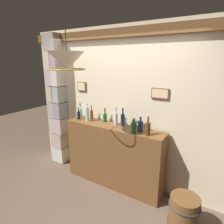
# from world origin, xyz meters

# --- Properties ---
(ground_plane) EXTENTS (12.00, 12.00, 0.00)m
(ground_plane) POSITION_xyz_m (0.00, 0.00, 0.00)
(ground_plane) COLOR brown
(panelled_rear_partition) EXTENTS (3.76, 0.15, 2.67)m
(panelled_rear_partition) POSITION_xyz_m (0.00, 1.10, 1.41)
(panelled_rear_partition) COLOR beige
(panelled_rear_partition) RESTS_ON ground
(stone_pillar) EXTENTS (0.34, 0.32, 2.60)m
(stone_pillar) POSITION_xyz_m (-1.39, 0.96, 1.31)
(stone_pillar) COLOR beige
(stone_pillar) RESTS_ON ground
(bar_shelf_unit) EXTENTS (1.73, 0.36, 1.08)m
(bar_shelf_unit) POSITION_xyz_m (0.00, 0.84, 0.54)
(bar_shelf_unit) COLOR brown
(bar_shelf_unit) RESTS_ON ground
(liquor_bottle_port) EXTENTS (0.06, 0.06, 0.26)m
(liquor_bottle_port) POSITION_xyz_m (-0.54, 0.95, 1.17)
(liquor_bottle_port) COLOR brown
(liquor_bottle_port) RESTS_ON bar_shelf_unit
(liquor_bottle_brandy) EXTENTS (0.06, 0.06, 0.30)m
(liquor_bottle_brandy) POSITION_xyz_m (-0.01, 0.93, 1.19)
(liquor_bottle_brandy) COLOR silver
(liquor_bottle_brandy) RESTS_ON bar_shelf_unit
(liquor_bottle_scotch) EXTENTS (0.08, 0.08, 0.29)m
(liquor_bottle_scotch) POSITION_xyz_m (0.62, 0.76, 1.18)
(liquor_bottle_scotch) COLOR #5D3214
(liquor_bottle_scotch) RESTS_ON bar_shelf_unit
(liquor_bottle_whiskey) EXTENTS (0.07, 0.07, 0.30)m
(liquor_bottle_whiskey) POSITION_xyz_m (0.12, 0.92, 1.19)
(liquor_bottle_whiskey) COLOR navy
(liquor_bottle_whiskey) RESTS_ON bar_shelf_unit
(liquor_bottle_bourbon) EXTENTS (0.08, 0.08, 0.26)m
(liquor_bottle_bourbon) POSITION_xyz_m (-0.82, 0.96, 1.17)
(liquor_bottle_bourbon) COLOR #A4DACA
(liquor_bottle_bourbon) RESTS_ON bar_shelf_unit
(liquor_bottle_gin) EXTENTS (0.07, 0.07, 0.31)m
(liquor_bottle_gin) POSITION_xyz_m (-0.53, 0.82, 1.21)
(liquor_bottle_gin) COLOR silver
(liquor_bottle_gin) RESTS_ON bar_shelf_unit
(liquor_bottle_rye) EXTENTS (0.08, 0.08, 0.23)m
(liquor_bottle_rye) POSITION_xyz_m (0.48, 0.83, 1.17)
(liquor_bottle_rye) COLOR navy
(liquor_bottle_rye) RESTS_ON bar_shelf_unit
(liquor_bottle_tequila) EXTENTS (0.08, 0.08, 0.23)m
(liquor_bottle_tequila) POSITION_xyz_m (0.42, 0.72, 1.17)
(liquor_bottle_tequila) COLOR #1B5427
(liquor_bottle_tequila) RESTS_ON bar_shelf_unit
(liquor_bottle_amaro) EXTENTS (0.07, 0.07, 0.24)m
(liquor_bottle_amaro) POSITION_xyz_m (-0.25, 0.96, 1.16)
(liquor_bottle_amaro) COLOR #175821
(liquor_bottle_amaro) RESTS_ON bar_shelf_unit
(liquor_bottle_sherry) EXTENTS (0.06, 0.06, 0.23)m
(liquor_bottle_sherry) POSITION_xyz_m (-0.74, 0.83, 1.16)
(liquor_bottle_sherry) COLOR black
(liquor_bottle_sherry) RESTS_ON bar_shelf_unit
(glass_tumbler_rocks) EXTENTS (0.08, 0.08, 0.07)m
(glass_tumbler_rocks) POSITION_xyz_m (0.39, 0.94, 1.11)
(glass_tumbler_rocks) COLOR silver
(glass_tumbler_rocks) RESTS_ON bar_shelf_unit
(pendant_lamp) EXTENTS (0.46, 0.46, 0.50)m
(pendant_lamp) POSITION_xyz_m (-0.26, 0.13, 2.11)
(pendant_lamp) COLOR #EFE5C6
(wooden_barrel) EXTENTS (0.39, 0.39, 0.49)m
(wooden_barrel) POSITION_xyz_m (1.26, 0.47, 0.24)
(wooden_barrel) COLOR brown
(wooden_barrel) RESTS_ON ground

